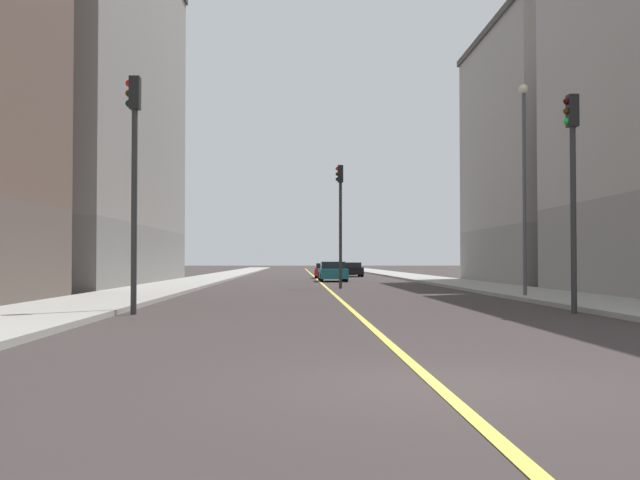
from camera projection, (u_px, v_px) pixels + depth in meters
name	position (u px, v px, depth m)	size (l,w,h in m)	color
ground_plane	(436.00, 385.00, 8.89)	(400.00, 400.00, 0.00)	#382F2E
sidewalk_left	(425.00, 278.00, 58.12)	(3.78, 168.00, 0.15)	#9E9B93
sidewalk_right	(208.00, 279.00, 57.58)	(3.78, 168.00, 0.15)	#9E9B93
lane_center_stripe	(317.00, 279.00, 57.85)	(0.16, 154.00, 0.01)	#E5D14C
building_left_mid	(582.00, 156.00, 47.08)	(12.27, 15.75, 15.99)	gray
building_right_midblock	(54.00, 104.00, 45.36)	(12.27, 26.08, 21.83)	slate
traffic_light_left_near	(572.00, 172.00, 20.97)	(0.40, 0.32, 6.11)	#2D2D2D
traffic_light_right_near	(134.00, 162.00, 20.59)	(0.40, 0.32, 6.52)	#2D2D2D
traffic_light_median_far	(340.00, 209.00, 39.49)	(0.40, 0.32, 6.48)	#2D2D2D
street_lamp_left_near	(524.00, 169.00, 28.75)	(0.36, 0.36, 8.08)	#4C4C51
car_red	(326.00, 271.00, 62.28)	(1.94, 4.25, 1.23)	red
car_blue	(346.00, 269.00, 77.38)	(1.90, 4.45, 1.21)	#23389E
car_teal	(333.00, 272.00, 52.56)	(1.95, 4.39, 1.38)	#196670
car_black	(352.00, 270.00, 67.84)	(1.85, 4.44, 1.28)	black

